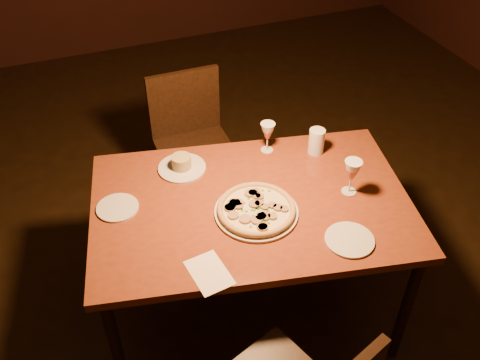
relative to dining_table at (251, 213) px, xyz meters
name	(u,v)px	position (x,y,z in m)	size (l,w,h in m)	color
floor	(251,346)	(-0.08, -0.23, -0.69)	(7.00, 7.00, 0.00)	black
dining_table	(251,213)	(0.00, 0.00, 0.00)	(1.57, 1.18, 0.76)	brown
chair_far	(192,140)	(-0.01, 0.89, -0.19)	(0.43, 0.43, 0.89)	black
pizza_plate	(256,210)	(-0.01, -0.08, 0.09)	(0.37, 0.37, 0.04)	silver
ramekin_saucer	(182,165)	(-0.22, 0.34, 0.09)	(0.23, 0.23, 0.07)	silver
wine_glass_far	(267,137)	(0.22, 0.33, 0.15)	(0.07, 0.07, 0.16)	#C96653
wine_glass_right	(351,177)	(0.44, -0.10, 0.15)	(0.08, 0.08, 0.17)	#C96653
water_tumbler	(316,141)	(0.44, 0.22, 0.13)	(0.08, 0.08, 0.13)	silver
side_plate_left	(118,208)	(-0.57, 0.17, 0.07)	(0.19, 0.19, 0.01)	silver
side_plate_near	(350,240)	(0.29, -0.37, 0.07)	(0.20, 0.20, 0.01)	silver
menu_card	(209,273)	(-0.31, -0.32, 0.07)	(0.14, 0.20, 0.00)	white
pendant_light	(255,10)	(0.00, 0.00, 0.95)	(0.12, 0.12, 0.12)	#EB8B41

